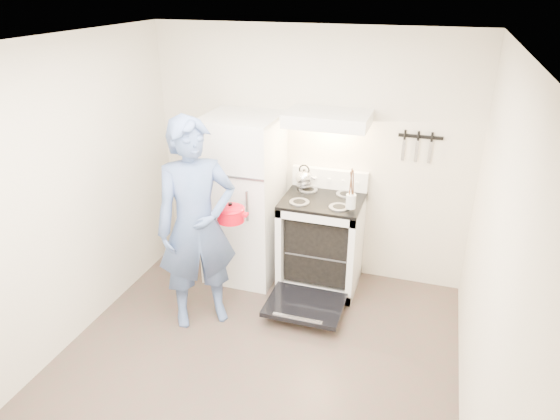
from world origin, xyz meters
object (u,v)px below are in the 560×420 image
at_px(refrigerator, 244,199).
at_px(tea_kettle, 304,177).
at_px(stove_body, 321,244).
at_px(dutch_oven, 231,215).
at_px(person, 197,226).

distance_m(refrigerator, tea_kettle, 0.65).
height_order(stove_body, dutch_oven, dutch_oven).
relative_size(stove_body, tea_kettle, 3.72).
bearing_deg(refrigerator, dutch_oven, -77.88).
distance_m(person, dutch_oven, 0.32).
distance_m(stove_body, tea_kettle, 0.69).
bearing_deg(dutch_oven, person, -133.82).
xyz_separation_m(tea_kettle, dutch_oven, (-0.43, -0.87, -0.09)).
distance_m(refrigerator, person, 0.88).
bearing_deg(dutch_oven, tea_kettle, 63.81).
xyz_separation_m(tea_kettle, person, (-0.64, -1.09, -0.13)).
height_order(tea_kettle, dutch_oven, tea_kettle).
relative_size(tea_kettle, person, 0.13).
bearing_deg(person, tea_kettle, 22.67).
height_order(person, dutch_oven, person).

